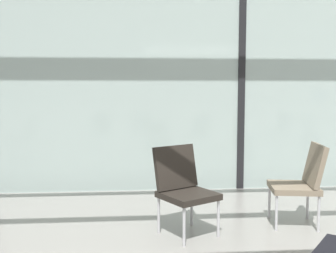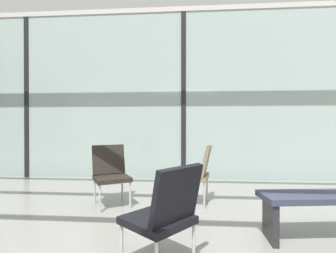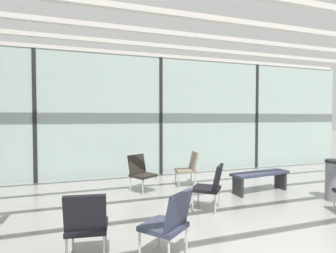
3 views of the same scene
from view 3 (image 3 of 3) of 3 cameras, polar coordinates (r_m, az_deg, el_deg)
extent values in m
cube|color=#A3B7B2|center=(8.34, -1.59, 2.20)|extent=(14.00, 0.08, 3.58)
cube|color=black|center=(8.02, -26.22, 2.01)|extent=(0.10, 0.12, 3.58)
cube|color=black|center=(8.34, -1.59, 2.20)|extent=(0.10, 0.12, 3.58)
cube|color=black|center=(9.96, 18.03, 2.07)|extent=(0.10, 0.12, 3.58)
cube|color=beige|center=(5.60, 9.29, 21.48)|extent=(13.72, 0.12, 0.10)
cube|color=beige|center=(6.54, 4.47, 18.59)|extent=(13.72, 0.12, 0.10)
cube|color=beige|center=(7.53, 1.00, 16.37)|extent=(13.72, 0.12, 0.10)
cube|color=beige|center=(8.54, -1.60, 14.63)|extent=(13.72, 0.12, 0.10)
ellipsoid|color=#B2BCD6|center=(14.51, -10.14, 2.49)|extent=(13.64, 3.79, 3.79)
sphere|color=black|center=(12.69, -25.90, 3.69)|extent=(0.28, 0.28, 0.28)
sphere|color=black|center=(12.61, -21.83, 3.76)|extent=(0.28, 0.28, 0.28)
sphere|color=black|center=(12.60, -17.73, 3.81)|extent=(0.28, 0.28, 0.28)
sphere|color=black|center=(12.65, -13.65, 3.84)|extent=(0.28, 0.28, 0.28)
sphere|color=black|center=(12.77, -9.61, 3.85)|extent=(0.28, 0.28, 0.28)
sphere|color=black|center=(12.95, -5.67, 3.84)|extent=(0.28, 0.28, 0.28)
sphere|color=black|center=(13.18, -1.85, 3.81)|extent=(0.28, 0.28, 0.28)
cube|color=#33384C|center=(3.58, -0.95, -20.27)|extent=(0.67, 0.67, 0.06)
cube|color=#33384C|center=(3.39, 2.22, -17.08)|extent=(0.46, 0.41, 0.44)
cylinder|color=#BCBCC1|center=(3.94, -1.89, -21.56)|extent=(0.03, 0.03, 0.37)
cylinder|color=#BCBCC1|center=(3.63, -5.98, -23.70)|extent=(0.03, 0.03, 0.37)
cylinder|color=#BCBCC1|center=(3.74, 3.90, -22.91)|extent=(0.03, 0.03, 0.37)
cube|color=black|center=(3.71, -16.58, -19.57)|extent=(0.55, 0.55, 0.06)
cube|color=black|center=(3.42, -17.05, -16.98)|extent=(0.50, 0.21, 0.44)
cylinder|color=#BCBCC1|center=(3.97, -12.94, -21.41)|extent=(0.03, 0.03, 0.37)
cylinder|color=#BCBCC1|center=(4.01, -19.38, -21.21)|extent=(0.03, 0.03, 0.37)
cylinder|color=#BCBCC1|center=(3.59, -13.30, -24.07)|extent=(0.03, 0.03, 0.37)
cube|color=#28231E|center=(6.43, -5.26, -10.20)|extent=(0.66, 0.66, 0.06)
cube|color=#28231E|center=(6.54, -6.58, -7.78)|extent=(0.49, 0.36, 0.44)
cylinder|color=#BCBCC1|center=(6.19, -5.30, -12.73)|extent=(0.03, 0.03, 0.37)
cylinder|color=#BCBCC1|center=(6.48, -2.57, -12.05)|extent=(0.03, 0.03, 0.37)
cylinder|color=#BCBCC1|center=(6.49, -7.93, -12.04)|extent=(0.03, 0.03, 0.37)
cylinder|color=#BCBCC1|center=(6.77, -5.20, -11.45)|extent=(0.03, 0.03, 0.37)
cube|color=black|center=(5.32, 8.07, -12.83)|extent=(0.68, 0.68, 0.06)
cube|color=black|center=(5.22, 10.43, -10.30)|extent=(0.41, 0.46, 0.44)
cylinder|color=#BCBCC1|center=(5.62, 6.38, -14.28)|extent=(0.03, 0.03, 0.37)
cylinder|color=#BCBCC1|center=(5.23, 5.21, -15.52)|extent=(0.03, 0.03, 0.37)
cylinder|color=#BCBCC1|center=(5.53, 10.74, -14.56)|extent=(0.03, 0.03, 0.37)
cylinder|color=#BCBCC1|center=(5.14, 9.91, -15.86)|extent=(0.03, 0.03, 0.37)
cube|color=#7F705B|center=(7.00, 3.67, -9.21)|extent=(0.55, 0.55, 0.06)
cube|color=#7F705B|center=(7.00, 5.40, -7.12)|extent=(0.22, 0.50, 0.44)
cylinder|color=#BCBCC1|center=(7.20, 1.62, -10.63)|extent=(0.03, 0.03, 0.37)
cylinder|color=#BCBCC1|center=(6.80, 2.32, -11.39)|extent=(0.03, 0.03, 0.37)
cylinder|color=#BCBCC1|center=(7.29, 4.91, -10.48)|extent=(0.03, 0.03, 0.37)
cylinder|color=#BCBCC1|center=(6.89, 5.80, -11.21)|extent=(0.03, 0.03, 0.37)
cylinder|color=#BCBCC1|center=(6.11, 31.57, -13.22)|extent=(0.03, 0.03, 0.37)
cube|color=#33384C|center=(6.79, 18.83, -9.31)|extent=(1.54, 0.59, 0.06)
cube|color=#262628|center=(6.39, 14.48, -12.13)|extent=(0.06, 0.36, 0.41)
cube|color=#262628|center=(7.32, 22.57, -10.41)|extent=(0.06, 0.36, 0.41)
cylinder|color=slate|center=(6.79, 31.64, -9.83)|extent=(0.36, 0.36, 0.80)
cylinder|color=black|center=(6.72, 31.70, -6.24)|extent=(0.38, 0.38, 0.06)
camera|label=1|loc=(2.52, 3.91, -5.42)|focal=42.58mm
camera|label=2|loc=(3.65, 26.85, -7.20)|focal=27.18mm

